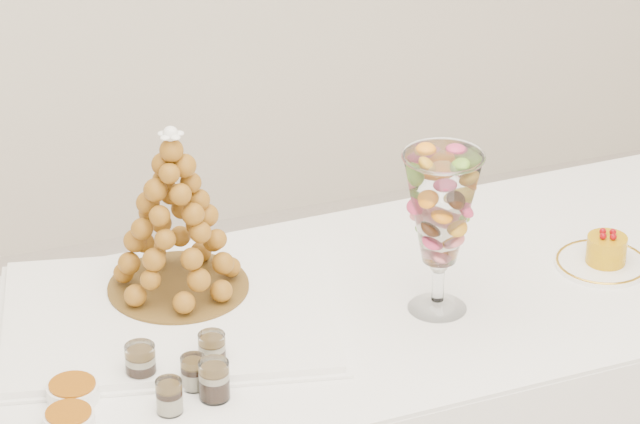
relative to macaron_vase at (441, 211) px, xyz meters
name	(u,v)px	position (x,y,z in m)	size (l,w,h in m)	color
lace_tray	(167,316)	(-0.51, 0.13, -0.20)	(0.63, 0.47, 0.02)	white
macaron_vase	(441,211)	(0.00, 0.00, 0.00)	(0.15, 0.15, 0.33)	white
cake_plate	(602,263)	(0.39, 0.04, -0.21)	(0.19, 0.19, 0.01)	white
verrine_a	(141,364)	(-0.61, -0.05, -0.18)	(0.06, 0.06, 0.08)	white
verrine_b	(194,372)	(-0.52, -0.10, -0.18)	(0.05, 0.05, 0.06)	white
verrine_c	(212,350)	(-0.47, -0.05, -0.18)	(0.05, 0.05, 0.07)	white
verrine_d	(169,396)	(-0.58, -0.16, -0.18)	(0.05, 0.05, 0.06)	white
verrine_e	(214,380)	(-0.50, -0.15, -0.18)	(0.06, 0.06, 0.07)	white
ramekin_back	(73,392)	(-0.74, -0.06, -0.20)	(0.09, 0.09, 0.03)	white
ramekin_front	(69,420)	(-0.76, -0.14, -0.20)	(0.09, 0.09, 0.03)	white
croquembouche	(175,212)	(-0.47, 0.21, -0.02)	(0.28, 0.28, 0.35)	brown
mousse_cake	(606,249)	(0.39, 0.03, -0.18)	(0.08, 0.08, 0.07)	#C48B09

